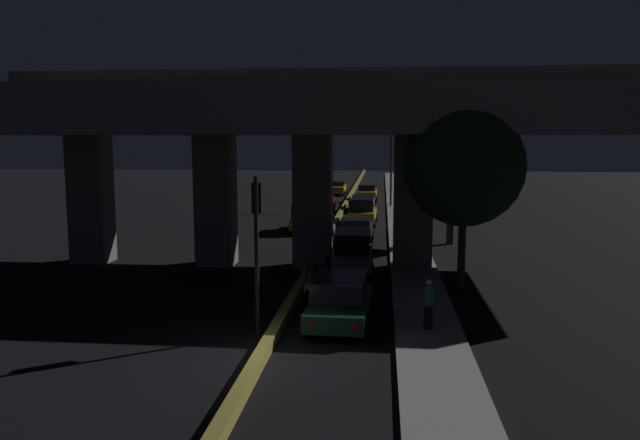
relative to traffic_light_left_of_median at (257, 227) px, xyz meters
name	(u,v)px	position (x,y,z in m)	size (l,w,h in m)	color
ground_plane	(260,363)	(0.57, -2.60, -3.36)	(200.00, 200.00, 0.00)	black
median_divider	(342,210)	(0.57, 32.40, -3.19)	(0.34, 126.00, 0.34)	olive
sidewalk_right	(403,223)	(5.32, 25.40, -3.30)	(2.12, 126.00, 0.13)	gray
elevated_overpass	(307,120)	(0.31, 10.32, 3.53)	(29.23, 9.64, 9.23)	slate
traffic_light_left_of_median	(257,227)	(0.00, 0.00, 0.00)	(0.30, 0.49, 4.93)	black
street_lamp	(387,150)	(4.22, 36.39, 1.62)	(2.61, 0.32, 8.42)	#2D2D30
car_dark_green_lead	(340,300)	(2.49, 1.10, -2.53)	(2.16, 4.33, 1.61)	black
car_grey_second	(353,250)	(2.51, 9.23, -2.35)	(1.99, 4.02, 1.91)	#515459
car_dark_green_third	(355,231)	(2.32, 16.76, -2.59)	(2.07, 4.36, 1.49)	black
car_taxi_yellow_fourth	(363,211)	(2.46, 25.06, -2.38)	(2.07, 4.31, 1.87)	gold
car_grey_fifth	(362,203)	(2.15, 33.31, -2.66)	(2.03, 4.35, 1.31)	#515459
car_taxi_yellow_sixth	(367,193)	(2.39, 41.00, -2.55)	(1.99, 4.36, 1.59)	gold
car_taxi_yellow_lead_oncoming	(305,216)	(-1.19, 21.59, -2.41)	(1.92, 4.64, 1.82)	gold
car_dark_red_second_oncoming	(324,200)	(-1.16, 34.73, -2.64)	(2.08, 4.11, 1.41)	#591414
car_taxi_yellow_third_oncoming	(337,188)	(-0.96, 47.73, -2.62)	(1.89, 4.19, 1.42)	gold
motorcycle_white_filtering_near	(309,284)	(1.11, 4.20, -2.77)	(0.32, 1.91, 1.38)	black
motorcycle_blue_filtering_mid	(328,255)	(1.34, 9.79, -2.72)	(0.33, 2.02, 1.53)	black
motorcycle_red_filtering_far	(331,237)	(1.04, 15.41, -2.77)	(0.34, 1.82, 1.38)	black
pedestrian_on_sidewalk	(429,304)	(5.30, 0.56, -2.44)	(0.34, 0.34, 1.59)	black
roadside_tree_kerbside_near	(464,167)	(7.03, 6.47, 1.58)	(4.76, 4.76, 7.33)	#38281C
roadside_tree_kerbside_mid	(452,163)	(7.75, 17.36, 1.29)	(2.98, 2.98, 6.23)	#38281C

